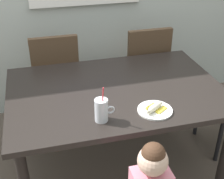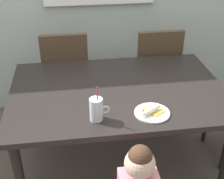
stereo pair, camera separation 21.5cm
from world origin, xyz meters
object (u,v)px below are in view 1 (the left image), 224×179
Objects in this scene: dining_chair_right at (144,66)px; snack_plate at (155,110)px; dining_table at (116,98)px; milk_cup at (102,111)px; peeled_banana at (154,108)px; dining_chair_left at (56,75)px.

snack_plate is (-0.32, -1.07, 0.22)m from dining_chair_right.
snack_plate is (0.17, -0.35, 0.09)m from dining_table.
dining_table is at bearing 62.00° from milk_cup.
milk_cup is 1.09× the size of snack_plate.
peeled_banana is at bearing 73.00° from dining_chair_right.
dining_table is 0.44m from milk_cup.
dining_chair_left is 1.00× the size of dining_chair_right.
dining_chair_left is at bearing -2.34° from dining_chair_right.
peeled_banana is (0.35, 0.01, -0.04)m from milk_cup.
snack_plate is 0.03m from peeled_banana.
dining_chair_right is at bearing 55.88° from dining_table.
dining_chair_left is 0.88m from dining_chair_right.
peeled_banana is at bearing 0.95° from milk_cup.
dining_chair_left is 5.52× the size of peeled_banana.
peeled_banana is (0.16, -0.35, 0.12)m from dining_table.
dining_chair_left is 4.17× the size of snack_plate.
dining_table is 1.64× the size of dining_chair_right.
peeled_banana is (0.55, -1.11, 0.25)m from dining_chair_left.
dining_chair_right is 1.31m from milk_cup.
peeled_banana reaches higher than snack_plate.
dining_chair_right is 5.52× the size of peeled_banana.
peeled_banana is at bearing -139.79° from snack_plate.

